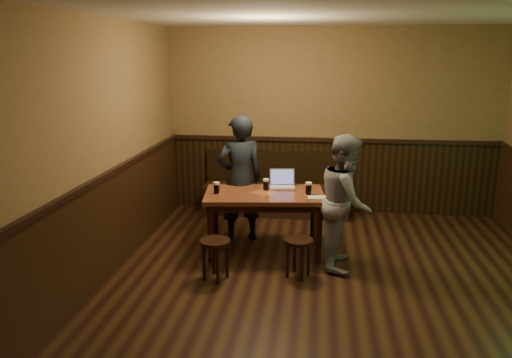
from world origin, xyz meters
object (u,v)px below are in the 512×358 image
Objects in this scene: pint_mid at (266,185)px; pint_right at (309,189)px; pint_left at (217,188)px; pub_table at (264,201)px; person_grey at (346,202)px; laptop at (282,183)px; stool_right at (298,247)px; bench at (276,194)px; stool_left at (215,248)px; person_suit at (240,179)px.

pint_right is (0.52, -0.13, 0.00)m from pint_mid.
pint_mid is at bearing 21.37° from pint_left.
pub_table is at bearing 177.41° from pint_right.
pint_mid is at bearing 166.36° from pint_right.
laptop is at bearing 57.84° from person_grey.
stool_right is 0.28× the size of person_grey.
pint_left is 1.10m from pint_right.
person_grey is at bearing 36.76° from stool_right.
pint_left is 0.94× the size of pint_right.
laptop is at bearing 105.19° from stool_right.
person_grey is (0.96, -1.85, 0.46)m from bench.
pub_table is at bearing 78.21° from person_grey.
pint_left reaches higher than stool_right.
stool_right is 3.00× the size of pint_left.
person_suit is (0.08, 1.22, 0.47)m from stool_left.
pint_right reaches higher than pint_left.
pint_left is 0.55m from person_suit.
stool_right is 2.94× the size of pint_mid.
bench is at bearing 108.26° from pint_right.
laptop reaches higher than stool_right.
person_suit reaches higher than laptop.
stool_right is at bearing -78.64° from bench.
stool_left is at bearing -140.45° from pint_right.
stool_left is at bearing -127.56° from laptop.
pint_mid is 0.43× the size of laptop.
pint_left is (-1.02, 0.53, 0.49)m from stool_right.
stool_left is at bearing -124.97° from pub_table.
laptop is (0.76, 0.41, -0.01)m from pint_left.
person_suit reaches higher than stool_left.
laptop is at bearing 44.63° from pint_mid.
stool_left reaches higher than stool_right.
pint_right reaches higher than pint_mid.
laptop is at bearing 137.11° from pint_right.
stool_left is (-0.44, -2.41, 0.05)m from bench.
bench is 1.77m from pint_right.
stool_right is at bearing 11.13° from stool_left.
pint_mid reaches higher than pub_table.
bench is at bearing -130.11° from person_suit.
person_grey is (1.40, 0.56, 0.41)m from stool_left.
bench is 1.45× the size of pub_table.
pint_right is 0.10× the size of person_grey.
pub_table is at bearing 12.03° from pint_left.
laptop is at bearing 49.34° from pub_table.
laptop is 0.23× the size of person_grey.
person_suit reaches higher than person_grey.
pub_table is 3.36× the size of stool_left.
pint_left is at bearing -158.63° from pint_mid.
person_suit is (-0.37, 0.29, -0.01)m from pint_mid.
pint_mid is at bearing 118.77° from person_suit.
stool_left is at bearing -100.41° from bench.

